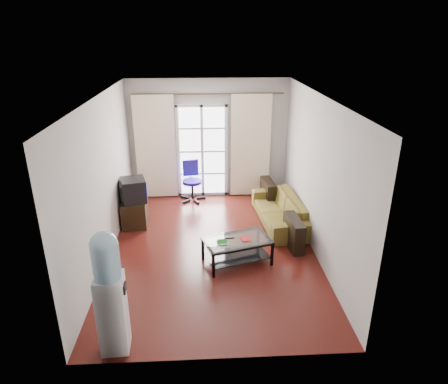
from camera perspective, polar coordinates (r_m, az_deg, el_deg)
The scene contains 20 objects.
floor at distance 7.28m, azimuth -1.65°, elevation -8.08°, with size 5.20×5.20×0.00m, color #531A13.
ceiling at distance 6.36m, azimuth -1.92°, elevation 13.41°, with size 5.20×5.20×0.00m, color white.
wall_back at distance 9.18m, azimuth -2.21°, elevation 7.57°, with size 3.60×0.02×2.70m, color #BBB7B2.
wall_front at distance 4.36m, azimuth -0.84°, elevation -10.02°, with size 3.60×0.02×2.70m, color #BBB7B2.
wall_left at distance 6.90m, azimuth -16.89°, elevation 1.56°, with size 0.02×5.20×2.70m, color #BBB7B2.
wall_right at distance 6.97m, azimuth 13.19°, elevation 2.16°, with size 0.02×5.20×2.70m, color #BBB7B2.
french_door at distance 9.20m, azimuth -3.12°, elevation 5.81°, with size 1.16×0.06×2.15m.
curtain_rod at distance 8.88m, azimuth -2.30°, elevation 13.85°, with size 0.04×0.04×3.30m, color #4C3F2D.
curtain_left at distance 9.17m, azimuth -9.75°, elevation 6.26°, with size 0.90×0.07×2.35m, color #FFF1CD.
curtain_right at distance 9.17m, azimuth 3.80°, elevation 6.55°, with size 0.90×0.07×2.35m, color #FFF1CD.
radiator at distance 9.44m, azimuth 2.75°, elevation 1.48°, with size 0.64×0.12×0.64m, color gray.
sofa at distance 8.15m, azimuth 7.93°, elevation -2.60°, with size 0.91×1.97×0.56m, color brown.
coffee_table at distance 6.74m, azimuth 1.88°, elevation -7.96°, with size 1.22×0.91×0.44m.
bowl at distance 6.50m, azimuth -0.21°, elevation -7.34°, with size 0.21×0.21×0.05m, color green.
book at distance 6.66m, azimuth 2.49°, elevation -6.71°, with size 0.18×0.22×0.02m, color maroon.
remote at distance 6.69m, azimuth 0.78°, elevation -6.54°, with size 0.17×0.05×0.02m, color black.
tv_stand at distance 8.26m, azimuth -12.59°, elevation -2.71°, with size 0.48×0.72×0.53m, color black.
crt_tv at distance 8.02m, azimuth -12.93°, elevation 0.28°, with size 0.58×0.59×0.45m.
task_chair at distance 9.22m, azimuth -4.57°, elevation 0.49°, with size 0.71×0.71×0.91m.
water_cooler at distance 4.97m, azimuth -16.01°, elevation -13.45°, with size 0.36×0.35×1.62m.
Camera 1 is at (-0.14, -6.28, 3.68)m, focal length 32.00 mm.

